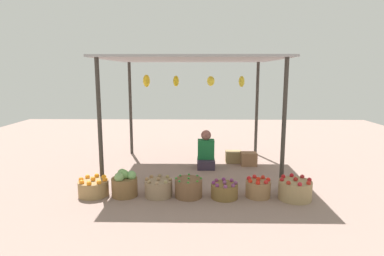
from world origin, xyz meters
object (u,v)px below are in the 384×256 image
at_px(vendor_person, 206,153).
at_px(basket_potatoes, 159,188).
at_px(basket_red_apples, 295,190).
at_px(wooden_crate_stacked_rear, 249,159).
at_px(basket_purple_onions, 224,190).
at_px(basket_green_chilies, 189,188).
at_px(wooden_crate_near_vendor, 234,157).
at_px(basket_red_tomatoes, 258,188).
at_px(basket_cabbages, 125,184).
at_px(basket_oranges, 93,187).

distance_m(vendor_person, basket_potatoes, 1.80).
height_order(basket_red_apples, wooden_crate_stacked_rear, basket_red_apples).
relative_size(basket_purple_onions, wooden_crate_stacked_rear, 1.28).
distance_m(basket_green_chilies, wooden_crate_near_vendor, 2.22).
relative_size(basket_green_chilies, basket_red_tomatoes, 1.11).
height_order(basket_red_apples, wooden_crate_near_vendor, basket_red_apples).
height_order(vendor_person, basket_red_apples, vendor_person).
distance_m(basket_cabbages, basket_red_tomatoes, 2.13).
xyz_separation_m(vendor_person, wooden_crate_near_vendor, (0.62, 0.39, -0.17)).
xyz_separation_m(wooden_crate_near_vendor, wooden_crate_stacked_rear, (0.29, -0.23, 0.01)).
bearing_deg(vendor_person, wooden_crate_near_vendor, 32.13).
relative_size(basket_purple_onions, wooden_crate_near_vendor, 1.22).
bearing_deg(wooden_crate_stacked_rear, basket_oranges, -147.35).
height_order(basket_potatoes, wooden_crate_stacked_rear, basket_potatoes).
bearing_deg(wooden_crate_stacked_rear, basket_cabbages, -141.78).
bearing_deg(basket_green_chilies, wooden_crate_stacked_rear, 55.63).
relative_size(basket_oranges, wooden_crate_stacked_rear, 1.44).
bearing_deg(vendor_person, basket_cabbages, -129.67).
bearing_deg(wooden_crate_stacked_rear, vendor_person, -170.13).
bearing_deg(basket_red_tomatoes, basket_red_apples, -9.38).
bearing_deg(basket_potatoes, wooden_crate_stacked_rear, 46.10).
height_order(basket_green_chilies, basket_purple_onions, basket_green_chilies).
height_order(basket_green_chilies, wooden_crate_stacked_rear, basket_green_chilies).
height_order(basket_red_tomatoes, wooden_crate_near_vendor, basket_red_tomatoes).
xyz_separation_m(vendor_person, basket_oranges, (-1.84, -1.60, -0.17)).
height_order(basket_green_chilies, basket_red_tomatoes, same).
relative_size(vendor_person, basket_green_chilies, 1.80).
bearing_deg(basket_potatoes, basket_purple_onions, -2.93).
xyz_separation_m(basket_oranges, basket_green_chilies, (1.53, -0.03, 0.02)).
distance_m(basket_red_apples, wooden_crate_near_vendor, 2.21).
xyz_separation_m(basket_oranges, wooden_crate_near_vendor, (2.46, 1.99, -0.01)).
xyz_separation_m(basket_green_chilies, basket_red_apples, (1.66, -0.07, 0.01)).
relative_size(vendor_person, wooden_crate_near_vendor, 2.26).
xyz_separation_m(vendor_person, wooden_crate_stacked_rear, (0.91, 0.16, -0.16)).
distance_m(basket_oranges, basket_purple_onions, 2.09).
bearing_deg(basket_green_chilies, basket_red_tomatoes, 1.12).
xyz_separation_m(vendor_person, basket_purple_onions, (0.25, -1.67, -0.18)).
relative_size(vendor_person, wooden_crate_stacked_rear, 2.36).
bearing_deg(basket_green_chilies, basket_cabbages, 178.83).
distance_m(vendor_person, basket_red_apples, 2.17).
bearing_deg(wooden_crate_near_vendor, basket_oranges, -140.97).
bearing_deg(wooden_crate_stacked_rear, wooden_crate_near_vendor, 142.07).
xyz_separation_m(basket_oranges, basket_potatoes, (1.05, -0.01, 0.01)).
bearing_deg(basket_oranges, basket_purple_onions, -1.71).
height_order(vendor_person, wooden_crate_near_vendor, vendor_person).
distance_m(wooden_crate_near_vendor, wooden_crate_stacked_rear, 0.37).
relative_size(basket_potatoes, basket_purple_onions, 1.04).
bearing_deg(basket_purple_onions, basket_cabbages, 178.04).
bearing_deg(wooden_crate_near_vendor, vendor_person, -147.87).
bearing_deg(basket_red_tomatoes, basket_oranges, 179.84).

